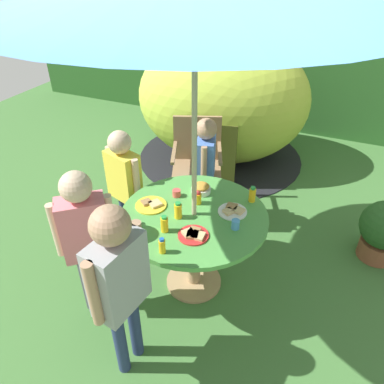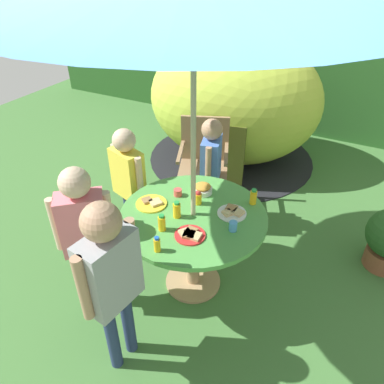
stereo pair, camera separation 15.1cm
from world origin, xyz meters
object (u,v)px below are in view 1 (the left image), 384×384
Objects in this scene: snack_bowl at (201,188)px; child_in_yellow_shirt at (124,176)px; wooden_chair at (197,159)px; garden_table at (194,229)px; juice_bottle_center_front at (252,195)px; potted_plant at (384,230)px; juice_bottle_mid_left at (162,246)px; dome_tent at (222,100)px; juice_bottle_center_back at (178,211)px; cup_near at (235,224)px; plate_near_left at (233,211)px; plate_near_right at (151,205)px; juice_bottle_far_left at (164,224)px; juice_bottle_far_right at (198,198)px; child_in_blue_shirt at (206,160)px; child_in_pink_shirt at (84,228)px; cup_far at (177,193)px; child_in_grey_shirt at (118,275)px; plate_mid_right at (193,234)px.

child_in_yellow_shirt is at bearing -177.21° from snack_bowl.
wooden_chair is 0.92m from child_in_yellow_shirt.
juice_bottle_center_front reaches higher than garden_table.
potted_plant is (1.85, -0.12, -0.24)m from wooden_chair.
wooden_chair is at bearing 104.48° from juice_bottle_mid_left.
juice_bottle_center_back is at bearing -88.38° from dome_tent.
dome_tent is 34.82× the size of cup_near.
potted_plant is at bearing 35.31° from plate_near_left.
plate_near_right is at bearing -15.72° from child_in_yellow_shirt.
juice_bottle_far_left is 0.41m from juice_bottle_far_right.
dome_tent reaches higher than juice_bottle_center_back.
juice_bottle_far_right reaches higher than cup_near.
juice_bottle_center_front reaches higher than snack_bowl.
child_in_blue_shirt reaches higher than juice_bottle_far_right.
child_in_pink_shirt reaches higher than cup_far.
child_in_pink_shirt is at bearing -119.67° from cup_far.
juice_bottle_far_right is (0.21, -0.70, 0.06)m from child_in_blue_shirt.
juice_bottle_far_right is 0.80× the size of juice_bottle_center_back.
dome_tent is 2.17× the size of child_in_yellow_shirt.
juice_bottle_mid_left is (0.21, -1.29, 0.07)m from child_in_blue_shirt.
dome_tent reaches higher than child_in_grey_shirt.
plate_near_left is 0.42m from juice_bottle_center_back.
child_in_yellow_shirt is at bearing 170.53° from cup_far.
dome_tent is at bearing 101.18° from juice_bottle_mid_left.
child_in_blue_shirt reaches higher than garden_table.
child_in_pink_shirt reaches higher than juice_bottle_far_left.
wooden_chair is 1.11m from juice_bottle_center_front.
child_in_blue_shirt is (0.32, -1.39, -0.07)m from dome_tent.
wooden_chair reaches higher than plate_near_right.
child_in_yellow_shirt is at bearing -134.20° from wooden_chair.
garden_table is at bearing -145.91° from potted_plant.
dome_tent is 18.99× the size of juice_bottle_center_back.
cup_far is at bearing -141.15° from snack_bowl.
juice_bottle_far_left reaches higher than snack_bowl.
dome_tent is 2.40m from potted_plant.
cup_near is (0.89, -2.26, -0.02)m from dome_tent.
wooden_chair is at bearing 17.66° from child_in_grey_shirt.
dome_tent is 2.73m from juice_bottle_mid_left.
cup_near is (0.33, -0.04, 0.18)m from garden_table.
juice_bottle_center_front reaches higher than cup_near.
potted_plant is 1.49m from plate_near_left.
wooden_chair is 1.24m from juice_bottle_center_back.
plate_mid_right reaches higher than potted_plant.
juice_bottle_center_front is 0.88m from juice_bottle_mid_left.
child_in_pink_shirt is 0.55m from juice_bottle_far_left.
wooden_chair is 1.17m from dome_tent.
juice_bottle_far_right is 0.40m from cup_near.
child_in_yellow_shirt reaches higher than juice_bottle_far_left.
wooden_chair is at bearing 176.20° from potted_plant.
plate_near_right is at bearing -94.39° from dome_tent.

